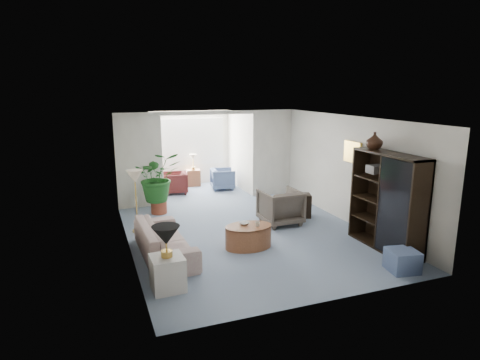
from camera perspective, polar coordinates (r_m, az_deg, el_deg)
name	(u,v)px	position (r m, az deg, el deg)	size (l,w,h in m)	color
floor	(250,235)	(8.92, 1.37, -7.71)	(6.00, 6.00, 0.00)	#7D89A5
sunroom_floor	(200,191)	(12.65, -5.59, -1.59)	(2.60, 2.60, 0.00)	#7D89A5
back_pier_left	(139,161)	(10.98, -13.83, 2.58)	(1.20, 0.12, 2.50)	white
back_pier_right	(272,153)	(12.01, 4.47, 3.77)	(1.20, 0.12, 2.50)	white
back_header	(209,113)	(11.22, -4.37, 9.30)	(2.60, 0.12, 0.10)	white
window_pane	(190,142)	(13.41, -6.92, 5.30)	(2.20, 0.02, 1.50)	white
window_blinds	(191,142)	(13.38, -6.89, 5.28)	(2.20, 0.02, 1.50)	white
framed_picture	(353,152)	(9.58, 15.46, 3.78)	(0.04, 0.50, 0.40)	beige
sofa	(164,240)	(7.93, -10.47, -8.21)	(2.13, 0.83, 0.62)	#BCB29F
end_table	(168,273)	(6.68, -10.05, -12.63)	(0.50, 0.50, 0.55)	beige
table_lamp	(166,235)	(6.44, -10.26, -7.60)	(0.44, 0.44, 0.30)	black
floor_lamp	(135,177)	(9.08, -14.44, 0.47)	(0.36, 0.36, 0.28)	beige
coffee_table	(248,236)	(8.22, 1.18, -7.87)	(0.95, 0.95, 0.45)	brown
coffee_bowl	(244,223)	(8.20, 0.60, -6.05)	(0.20, 0.20, 0.05)	silver
coffee_cup	(257,224)	(8.09, 2.44, -6.18)	(0.10, 0.10, 0.09)	beige
wingback_chair	(280,207)	(9.59, 5.63, -3.73)	(0.87, 0.89, 0.81)	#62584D
side_table_dark	(300,205)	(10.20, 8.41, -3.52)	(0.48, 0.38, 0.57)	black
entertainment_cabinet	(387,202)	(8.45, 19.78, -2.85)	(0.46, 1.72, 1.91)	black
cabinet_urn	(374,141)	(8.62, 18.21, 5.22)	(0.33, 0.33, 0.35)	#311B10
ottoman	(402,261)	(7.75, 21.67, -10.38)	(0.48, 0.48, 0.38)	slate
plant_pot	(159,207)	(10.60, -11.21, -3.71)	(0.40, 0.40, 0.32)	brown
house_plant	(158,177)	(10.41, -11.39, 0.46)	(1.13, 0.98, 1.26)	#1F5A1E
sunroom_chair_blue	(223,179)	(12.82, -2.42, 0.16)	(0.69, 0.71, 0.65)	slate
sunroom_chair_maroon	(175,183)	(12.45, -8.99, -0.38)	(0.69, 0.71, 0.64)	#571E20
sunroom_table	(194,178)	(13.34, -6.49, 0.31)	(0.43, 0.34, 0.53)	brown
shelf_clutter	(393,190)	(8.21, 20.52, -1.30)	(0.30, 1.11, 1.06)	black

